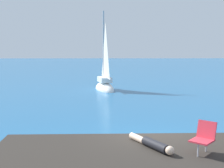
{
  "coord_description": "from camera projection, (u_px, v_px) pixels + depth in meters",
  "views": [
    {
      "loc": [
        -1.53,
        -9.46,
        3.44
      ],
      "look_at": [
        -1.16,
        11.43,
        0.83
      ],
      "focal_mm": 48.21,
      "sensor_mm": 36.0,
      "label": 1
    }
  ],
  "objects": [
    {
      "name": "boulder_seaward",
      "position": [
        222.0,
        155.0,
        9.57
      ],
      "size": [
        1.57,
        1.37,
        0.94
      ],
      "primitive_type": "cube",
      "rotation": [
        0.06,
        0.16,
        2.88
      ],
      "color": "#2D281E",
      "rests_on": "ground"
    },
    {
      "name": "sailboat_near",
      "position": [
        105.0,
        85.0,
        24.04
      ],
      "size": [
        2.1,
        3.8,
        6.87
      ],
      "rotation": [
        0.0,
        0.0,
        1.82
      ],
      "color": "white",
      "rests_on": "ground"
    },
    {
      "name": "beach_chair",
      "position": [
        204.0,
        136.0,
        7.5
      ],
      "size": [
        0.75,
        0.76,
        0.8
      ],
      "rotation": [
        0.0,
        0.0,
        3.98
      ],
      "color": "#E03342",
      "rests_on": "shore_ledge"
    },
    {
      "name": "ground_plane",
      "position": [
        153.0,
        152.0,
        9.84
      ],
      "size": [
        160.0,
        160.0,
        0.0
      ],
      "primitive_type": "plane",
      "color": "#236093"
    },
    {
      "name": "boulder_inland",
      "position": [
        216.0,
        155.0,
        9.58
      ],
      "size": [
        1.23,
        1.0,
        0.81
      ],
      "primitive_type": "cube",
      "rotation": [
        -0.07,
        -0.15,
        0.11
      ],
      "color": "#292422",
      "rests_on": "ground"
    },
    {
      "name": "person_sunbather",
      "position": [
        152.0,
        144.0,
        7.92
      ],
      "size": [
        1.01,
        1.59,
        0.25
      ],
      "rotation": [
        0.0,
        0.0,
        2.09
      ],
      "color": "black",
      "rests_on": "shore_ledge"
    }
  ]
}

